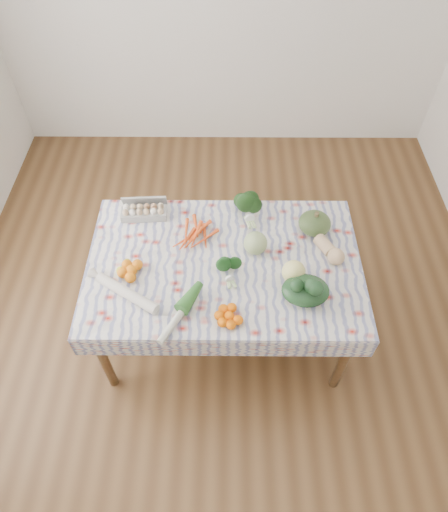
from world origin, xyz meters
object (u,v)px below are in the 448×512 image
at_px(butternut_squash, 330,249).
at_px(dining_table, 224,270).
at_px(cabbage, 255,243).
at_px(grapefruit, 294,272).
at_px(kabocha_squash, 315,223).
at_px(egg_carton, 144,212).

bearing_deg(butternut_squash, dining_table, 155.94).
xyz_separation_m(cabbage, grapefruit, (0.21, -0.21, -0.00)).
xyz_separation_m(dining_table, grapefruit, (0.40, -0.12, 0.15)).
height_order(kabocha_squash, butternut_squash, kabocha_squash).
bearing_deg(kabocha_squash, egg_carton, 174.09).
distance_m(dining_table, butternut_squash, 0.66).
distance_m(egg_carton, kabocha_squash, 1.10).
xyz_separation_m(egg_carton, grapefruit, (0.93, -0.50, 0.03)).
relative_size(egg_carton, grapefruit, 2.13).
distance_m(dining_table, egg_carton, 0.66).
relative_size(egg_carton, kabocha_squash, 1.44).
bearing_deg(egg_carton, grapefruit, -31.47).
distance_m(egg_carton, grapefruit, 1.05).
distance_m(dining_table, cabbage, 0.26).
relative_size(dining_table, egg_carton, 5.47).
xyz_separation_m(kabocha_squash, cabbage, (-0.38, -0.17, 0.01)).
height_order(egg_carton, butternut_squash, butternut_squash).
bearing_deg(egg_carton, dining_table, -38.79).
height_order(dining_table, kabocha_squash, kabocha_squash).
relative_size(butternut_squash, grapefruit, 1.62).
xyz_separation_m(dining_table, butternut_squash, (0.64, 0.06, 0.14)).
relative_size(cabbage, grapefruit, 1.05).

